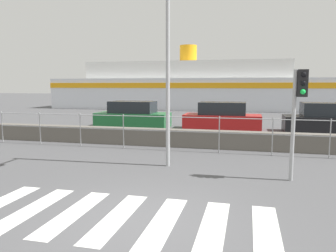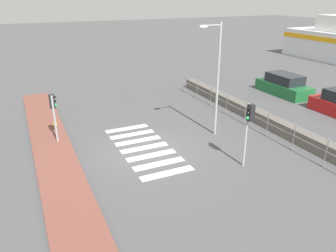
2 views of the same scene
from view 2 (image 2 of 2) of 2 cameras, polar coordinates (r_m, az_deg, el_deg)
ground_plane at (r=15.73m, az=-3.59°, el=-4.41°), size 160.00×160.00×0.00m
sidewalk_brick at (r=14.91m, az=-18.53°, el=-6.94°), size 24.00×1.80×0.12m
crosswalk at (r=16.08m, az=-4.14°, el=-3.79°), size 5.85×2.40×0.01m
seawall at (r=19.18m, az=16.99°, el=0.77°), size 18.56×0.55×0.69m
harbor_fence at (r=18.45m, az=15.12°, el=1.90°), size 16.74×0.04×1.35m
traffic_light_near at (r=16.83m, az=-19.35°, el=2.85°), size 0.34×0.32×2.51m
traffic_light_far at (r=13.90m, az=13.86°, el=0.73°), size 0.34×0.32×2.85m
streetlamp at (r=16.55m, az=8.09°, el=10.03°), size 0.32×1.23×5.77m
parked_car_green at (r=25.96m, az=19.52°, el=6.65°), size 4.29×1.81×1.52m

